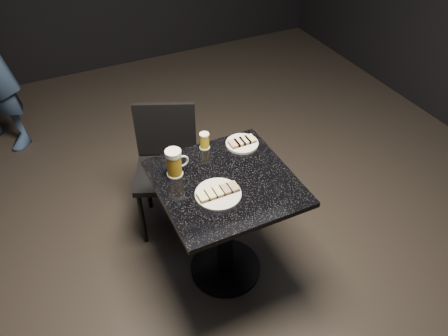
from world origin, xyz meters
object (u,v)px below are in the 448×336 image
at_px(chair, 167,162).
at_px(beer_mug, 174,163).
at_px(plate_small, 242,144).
at_px(table, 226,213).
at_px(plate_large, 218,194).
at_px(beer_tumbler, 204,141).

bearing_deg(chair, beer_mug, -100.63).
distance_m(plate_small, table, 0.41).
xyz_separation_m(plate_large, plate_small, (0.30, 0.32, 0.00)).
bearing_deg(beer_tumbler, chair, 119.36).
xyz_separation_m(plate_large, beer_tumbler, (0.10, 0.39, 0.04)).
distance_m(plate_small, chair, 0.56).
distance_m(plate_large, plate_small, 0.44).
xyz_separation_m(table, chair, (-0.14, 0.58, -0.01)).
bearing_deg(chair, beer_tumbler, -60.64).
bearing_deg(beer_mug, table, -35.98).
relative_size(beer_mug, chair, 0.18).
height_order(plate_large, beer_tumbler, beer_tumbler).
height_order(plate_large, plate_small, same).
relative_size(plate_small, table, 0.25).
relative_size(plate_large, plate_small, 1.25).
xyz_separation_m(plate_small, beer_tumbler, (-0.21, 0.07, 0.04)).
distance_m(plate_small, beer_tumbler, 0.22).
height_order(plate_small, beer_mug, beer_mug).
bearing_deg(beer_mug, plate_large, -60.54).
bearing_deg(plate_large, beer_mug, 119.46).
height_order(table, beer_tumbler, beer_tumbler).
relative_size(table, chair, 0.87).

